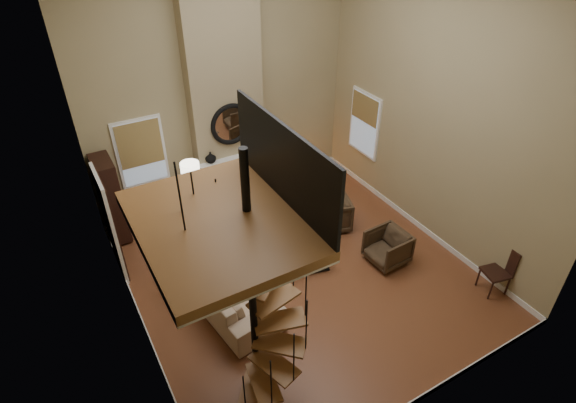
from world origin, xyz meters
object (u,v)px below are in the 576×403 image
accent_lamp (296,171)px  side_chair (501,268)px  armchair_near (333,212)px  floor_lamp (191,176)px  armchair_far (390,246)px  hutch (111,199)px  sofa (221,284)px  coffee_table (300,257)px

accent_lamp → side_chair: 5.29m
armchair_near → accent_lamp: (0.26, 2.01, -0.10)m
armchair_near → floor_lamp: (-2.62, 1.26, 1.06)m
accent_lamp → armchair_near: bearing=-97.5°
armchair_near → side_chair: side_chair is taller
armchair_far → accent_lamp: (-0.07, 3.52, -0.10)m
floor_lamp → side_chair: floor_lamp is taller
armchair_near → floor_lamp: size_ratio=0.49×
hutch → accent_lamp: (4.40, 0.05, -0.70)m
sofa → armchair_near: size_ratio=3.03×
armchair_far → hutch: bearing=-130.1°
coffee_table → accent_lamp: 3.25m
accent_lamp → coffee_table: bearing=-119.3°
armchair_far → armchair_near: bearing=-169.9°
sofa → armchair_far: bearing=-109.2°
hutch → armchair_near: 4.62m
hutch → sofa: size_ratio=0.71×
hutch → sofa: hutch is taller
floor_lamp → accent_lamp: floor_lamp is taller
hutch → accent_lamp: hutch is taller
armchair_far → floor_lamp: bearing=-135.5°
side_chair → armchair_far: bearing=126.3°
hutch → coffee_table: 4.01m
armchair_near → coffee_table: 1.56m
coffee_table → floor_lamp: bearing=122.0°
hutch → coffee_table: hutch is taller
coffee_table → sofa: bearing=-178.8°
armchair_near → floor_lamp: 3.10m
armchair_far → coffee_table: armchair_far is taller
armchair_far → side_chair: (1.18, -1.61, 0.17)m
hutch → accent_lamp: bearing=0.7°
sofa → coffee_table: size_ratio=1.97×
sofa → coffee_table: (1.65, 0.03, -0.11)m
sofa → armchair_near: 3.09m
hutch → coffee_table: bearing=-44.6°
hutch → armchair_far: (4.47, -3.46, -0.60)m
hutch → side_chair: 7.61m
accent_lamp → hutch: bearing=-179.3°
floor_lamp → side_chair: bearing=-46.7°
sofa → side_chair: bearing=-124.9°
floor_lamp → accent_lamp: 3.20m
hutch → armchair_near: bearing=-25.3°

